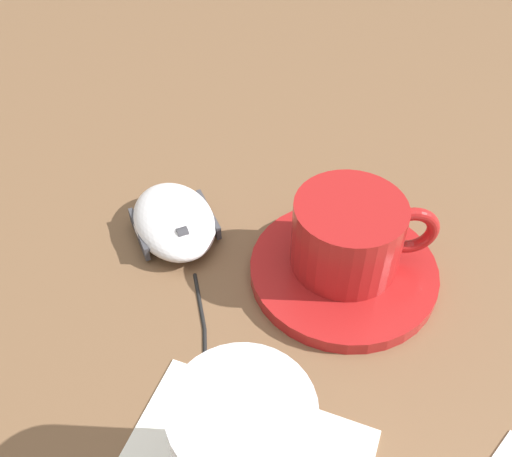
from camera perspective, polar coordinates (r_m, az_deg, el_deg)
ground_plane at (r=0.42m, az=-0.85°, el=-13.93°), size 3.00×3.00×0.00m
saucer at (r=0.47m, az=8.70°, el=-4.20°), size 0.15×0.15×0.01m
coffee_cup at (r=0.45m, az=9.38°, el=-0.58°), size 0.09×0.11×0.06m
computer_mouse at (r=0.50m, az=-8.20°, el=0.78°), size 0.11×0.09×0.03m
mouse_cable at (r=0.39m, az=6.32°, el=-21.26°), size 0.27×0.22×0.00m
drinking_glass at (r=0.33m, az=-1.27°, el=-21.63°), size 0.07×0.07×0.10m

